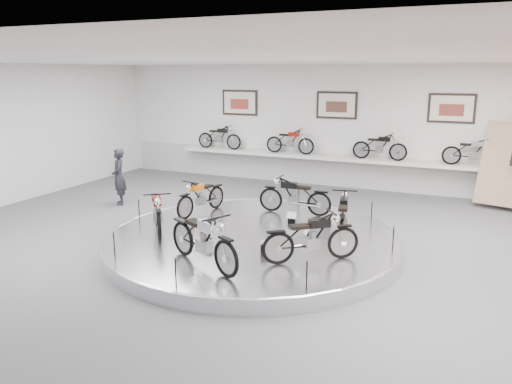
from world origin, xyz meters
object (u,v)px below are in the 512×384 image
at_px(shelf, 333,158).
at_px(bike_f, 311,237).
at_px(display_platform, 253,241).
at_px(bike_a, 343,216).
at_px(bike_e, 203,239).
at_px(bike_b, 295,196).
at_px(bike_d, 157,211).
at_px(visitor, 119,177).
at_px(bike_c, 201,196).

height_order(shelf, bike_f, bike_f).
distance_m(display_platform, bike_a, 2.03).
xyz_separation_m(display_platform, bike_e, (-0.09, -1.97, 0.67)).
bearing_deg(display_platform, bike_b, 82.21).
bearing_deg(bike_d, shelf, 126.70).
bearing_deg(bike_b, bike_d, 46.58).
xyz_separation_m(bike_d, visitor, (-3.07, 2.51, 0.03)).
relative_size(bike_b, visitor, 0.96).
bearing_deg(bike_b, bike_a, 137.74).
xyz_separation_m(shelf, bike_d, (-1.99, -7.08, -0.21)).
relative_size(display_platform, bike_d, 3.83).
bearing_deg(bike_a, bike_e, 132.49).
distance_m(bike_e, bike_f, 1.99).
relative_size(display_platform, bike_e, 3.65).
bearing_deg(bike_d, bike_c, 138.19).
bearing_deg(shelf, bike_e, -90.63).
height_order(bike_b, bike_d, bike_d).
height_order(bike_a, visitor, visitor).
distance_m(display_platform, bike_f, 2.00).
height_order(bike_c, bike_e, bike_e).
bearing_deg(visitor, bike_c, 35.10).
relative_size(shelf, bike_c, 7.28).
xyz_separation_m(bike_e, bike_f, (1.73, 1.00, -0.04)).
relative_size(bike_c, bike_d, 0.90).
bearing_deg(shelf, bike_b, -86.58).
bearing_deg(bike_b, display_platform, 79.48).
bearing_deg(bike_f, bike_b, 77.18).
distance_m(bike_b, bike_c, 2.33).
relative_size(bike_a, bike_e, 0.92).
bearing_deg(visitor, bike_e, 11.98).
relative_size(shelf, bike_e, 6.28).
height_order(bike_b, bike_e, bike_e).
bearing_deg(bike_c, bike_a, 94.37).
distance_m(bike_b, bike_e, 3.94).
relative_size(display_platform, bike_f, 3.99).
bearing_deg(bike_e, bike_d, 171.94).
height_order(bike_a, bike_c, bike_a).
distance_m(shelf, visitor, 6.82).
distance_m(display_platform, shelf, 6.46).
relative_size(shelf, bike_f, 6.85).
xyz_separation_m(shelf, bike_c, (-1.87, -5.38, -0.26)).
height_order(display_platform, bike_d, bike_d).
relative_size(display_platform, shelf, 0.58).
bearing_deg(bike_a, bike_f, 162.01).
distance_m(bike_c, bike_d, 1.70).
relative_size(bike_c, bike_e, 0.86).
distance_m(bike_a, visitor, 6.97).
bearing_deg(bike_d, visitor, -166.87).
bearing_deg(bike_d, bike_a, 71.89).
bearing_deg(display_platform, shelf, 90.00).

